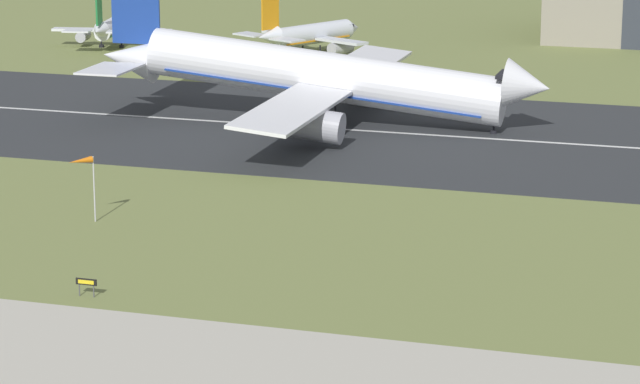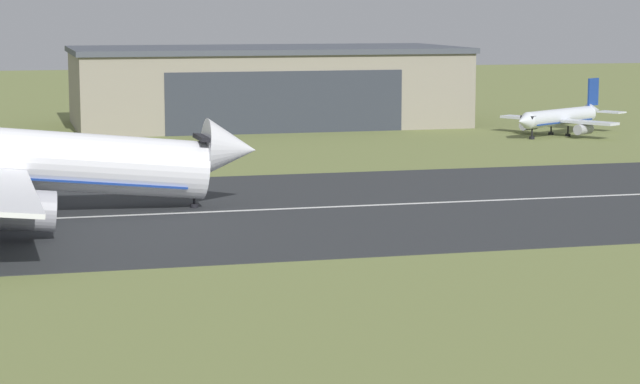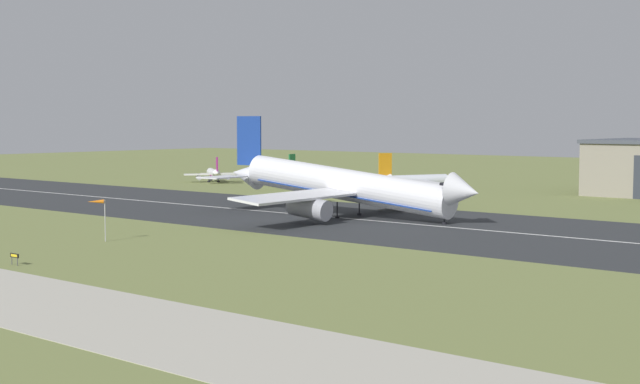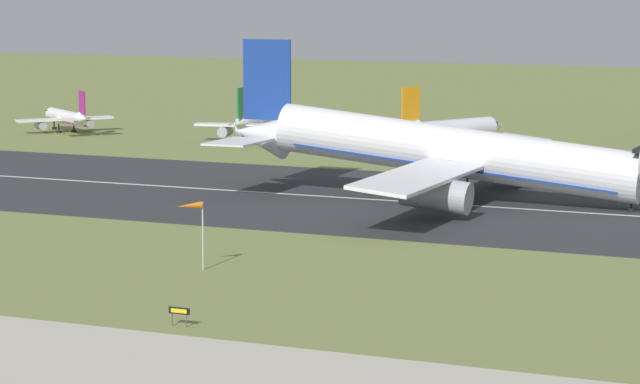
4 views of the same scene
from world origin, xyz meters
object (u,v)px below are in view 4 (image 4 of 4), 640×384
(airplane_parked_east, at_px, (253,123))
(airplane_parked_far_east, at_px, (66,118))
(airplane_parked_west, at_px, (452,131))
(windsock_pole, at_px, (191,210))
(airplane_landing, at_px, (453,153))
(runway_sign, at_px, (179,312))

(airplane_parked_east, xyz_separation_m, airplane_parked_far_east, (-36.65, 1.81, -0.54))
(airplane_parked_west, distance_m, windsock_pole, 103.46)
(airplane_landing, bearing_deg, airplane_parked_far_east, 149.95)
(airplane_landing, height_order, airplane_parked_far_east, airplane_landing)
(airplane_parked_west, distance_m, airplane_parked_far_east, 69.30)
(airplane_parked_east, height_order, airplane_parked_far_east, airplane_parked_east)
(airplane_parked_far_east, bearing_deg, airplane_parked_east, -2.82)
(airplane_landing, height_order, airplane_parked_west, airplane_landing)
(airplane_landing, bearing_deg, windsock_pole, -97.77)
(airplane_landing, xyz_separation_m, windsock_pole, (-6.89, -50.47, -0.16))
(airplane_parked_east, bearing_deg, airplane_parked_west, 6.04)
(windsock_pole, bearing_deg, airplane_parked_west, 96.35)
(windsock_pole, relative_size, runway_sign, 3.54)
(airplane_parked_far_east, bearing_deg, airplane_parked_west, 1.36)
(airplane_parked_far_east, xyz_separation_m, runway_sign, (90.60, -120.80, -1.50))
(runway_sign, bearing_deg, airplane_parked_east, 114.39)
(airplane_parked_east, xyz_separation_m, windsock_pole, (44.06, -99.35, 2.42))
(windsock_pole, height_order, runway_sign, windsock_pole)
(airplane_landing, height_order, windsock_pole, airplane_landing)
(airplane_landing, height_order, airplane_parked_east, airplane_landing)
(airplane_landing, xyz_separation_m, airplane_parked_west, (-18.33, 52.33, -2.71))
(airplane_landing, xyz_separation_m, airplane_parked_east, (-50.95, 48.88, -2.58))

